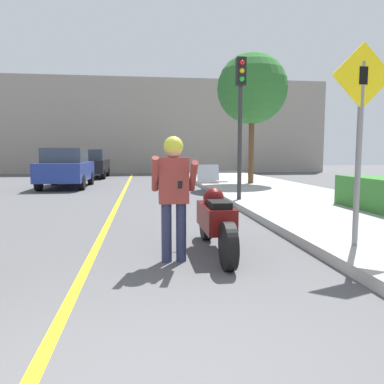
{
  "coord_description": "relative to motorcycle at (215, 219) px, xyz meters",
  "views": [
    {
      "loc": [
        0.15,
        -2.07,
        1.49
      ],
      "look_at": [
        0.88,
        3.52,
        0.9
      ],
      "focal_mm": 35.0,
      "sensor_mm": 36.0,
      "label": 1
    }
  ],
  "objects": [
    {
      "name": "building_backdrop",
      "position": [
        -1.21,
        22.67,
        2.93
      ],
      "size": [
        28.0,
        1.2,
        6.87
      ],
      "color": "gray",
      "rests_on": "ground"
    },
    {
      "name": "street_tree",
      "position": [
        3.62,
        10.5,
        3.71
      ],
      "size": [
        3.01,
        3.01,
        5.57
      ],
      "color": "brown",
      "rests_on": "sidewalk_curb"
    },
    {
      "name": "motorcycle",
      "position": [
        0.0,
        0.0,
        0.0
      ],
      "size": [
        0.62,
        2.32,
        1.29
      ],
      "color": "black",
      "rests_on": "ground"
    },
    {
      "name": "person_biker",
      "position": [
        -0.65,
        -0.4,
        0.54
      ],
      "size": [
        0.59,
        0.47,
        1.71
      ],
      "color": "#282D4C",
      "rests_on": "ground"
    },
    {
      "name": "road_center_line",
      "position": [
        -1.81,
        2.67,
        -0.5
      ],
      "size": [
        0.12,
        36.0,
        0.01
      ],
      "color": "yellow",
      "rests_on": "ground"
    },
    {
      "name": "parked_car_black",
      "position": [
        -4.12,
        17.47,
        0.35
      ],
      "size": [
        1.88,
        4.2,
        1.68
      ],
      "color": "black",
      "rests_on": "ground"
    },
    {
      "name": "parked_car_blue",
      "position": [
        -4.32,
        11.19,
        0.35
      ],
      "size": [
        1.88,
        4.2,
        1.68
      ],
      "color": "black",
      "rests_on": "ground"
    },
    {
      "name": "traffic_light",
      "position": [
        1.66,
        4.95,
        2.38
      ],
      "size": [
        0.26,
        0.3,
        3.94
      ],
      "color": "#2D2D30",
      "rests_on": "sidewalk_curb"
    },
    {
      "name": "crossing_sign",
      "position": [
        1.97,
        -0.45,
        1.36
      ],
      "size": [
        0.91,
        0.08,
        2.84
      ],
      "color": "slate",
      "rests_on": "sidewalk_curb"
    }
  ]
}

